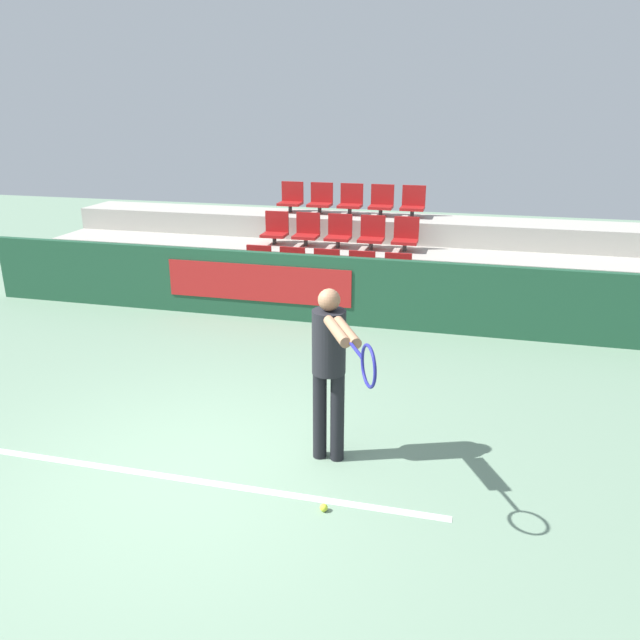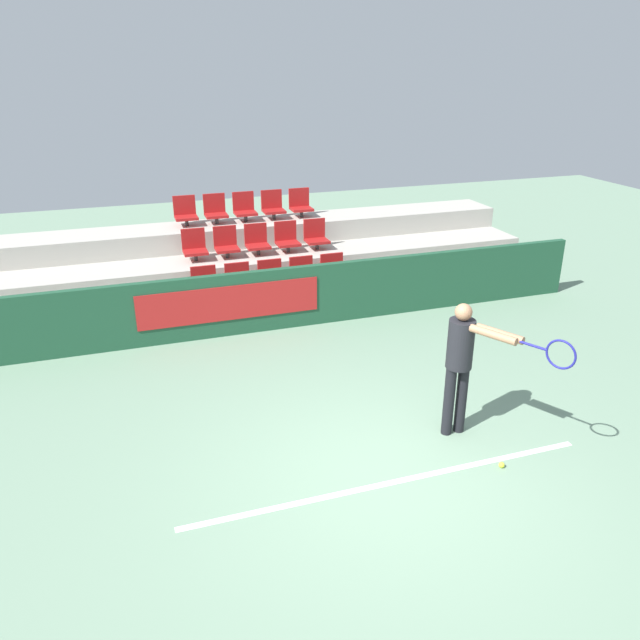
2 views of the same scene
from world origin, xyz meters
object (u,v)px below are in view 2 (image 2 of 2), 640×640
at_px(tennis_ball, 502,465).
at_px(stadium_chair_3, 303,275).
at_px(tennis_player, 464,358).
at_px(stadium_chair_0, 205,285).
at_px(stadium_chair_5, 195,247).
at_px(stadium_chair_8, 287,238).
at_px(stadium_chair_4, 333,271).
at_px(stadium_chair_12, 245,208).
at_px(stadium_chair_14, 300,204).
at_px(stadium_chair_10, 185,213).
at_px(stadium_chair_9, 316,236).
at_px(stadium_chair_13, 273,206).
at_px(stadium_chair_1, 239,282).
at_px(stadium_chair_6, 226,244).
at_px(stadium_chair_2, 271,278).
at_px(stadium_chair_7, 257,241).
at_px(stadium_chair_11, 215,210).

bearing_deg(tennis_ball, stadium_chair_3, 97.41).
bearing_deg(tennis_player, stadium_chair_0, 89.68).
height_order(stadium_chair_5, stadium_chair_8, same).
bearing_deg(stadium_chair_5, stadium_chair_4, -23.39).
relative_size(stadium_chair_12, stadium_chair_14, 1.00).
bearing_deg(stadium_chair_10, stadium_chair_12, 0.00).
xyz_separation_m(stadium_chair_4, stadium_chair_10, (-2.32, 2.00, 0.81)).
relative_size(stadium_chair_9, stadium_chair_14, 1.00).
bearing_deg(tennis_ball, stadium_chair_9, 90.96).
height_order(stadium_chair_13, tennis_ball, stadium_chair_13).
distance_m(stadium_chair_1, stadium_chair_10, 2.24).
xyz_separation_m(stadium_chair_1, stadium_chair_13, (1.16, 2.00, 0.81)).
height_order(stadium_chair_3, stadium_chair_6, stadium_chair_6).
relative_size(stadium_chair_1, stadium_chair_6, 1.00).
bearing_deg(stadium_chair_2, stadium_chair_7, 90.00).
relative_size(stadium_chair_3, stadium_chair_4, 1.00).
distance_m(stadium_chair_0, stadium_chair_11, 2.24).
distance_m(stadium_chair_0, stadium_chair_7, 1.58).
bearing_deg(stadium_chair_1, stadium_chair_13, 59.97).
bearing_deg(stadium_chair_11, stadium_chair_2, -73.88).
xyz_separation_m(stadium_chair_1, tennis_player, (1.72, -4.50, 0.37)).
xyz_separation_m(stadium_chair_12, stadium_chair_13, (0.58, 0.00, 0.00)).
bearing_deg(tennis_ball, stadium_chair_0, 114.73).
bearing_deg(stadium_chair_3, stadium_chair_7, 120.03).
bearing_deg(stadium_chair_14, stadium_chair_8, -120.03).
distance_m(stadium_chair_14, tennis_player, 6.52).
distance_m(stadium_chair_5, stadium_chair_10, 1.08).
bearing_deg(stadium_chair_4, stadium_chair_12, 120.03).
bearing_deg(stadium_chair_6, stadium_chair_1, -90.00).
bearing_deg(stadium_chair_6, stadium_chair_2, -59.97).
xyz_separation_m(stadium_chair_2, stadium_chair_9, (1.16, 1.00, 0.40)).
bearing_deg(stadium_chair_3, stadium_chair_1, 180.00).
bearing_deg(stadium_chair_5, tennis_ball, -68.85).
relative_size(stadium_chair_11, tennis_ball, 8.49).
bearing_deg(stadium_chair_12, tennis_ball, -80.13).
height_order(stadium_chair_4, tennis_ball, stadium_chair_4).
bearing_deg(stadium_chair_10, stadium_chair_7, -40.86).
height_order(stadium_chair_4, stadium_chair_11, stadium_chair_11).
height_order(stadium_chair_3, stadium_chair_8, stadium_chair_8).
distance_m(stadium_chair_7, tennis_player, 5.62).
height_order(stadium_chair_9, tennis_ball, stadium_chair_9).
xyz_separation_m(stadium_chair_3, stadium_chair_13, (0.00, 2.00, 0.81)).
height_order(stadium_chair_8, stadium_chair_14, stadium_chair_14).
bearing_deg(tennis_ball, stadium_chair_13, 95.38).
distance_m(stadium_chair_5, stadium_chair_14, 2.56).
distance_m(stadium_chair_3, stadium_chair_10, 2.77).
xyz_separation_m(stadium_chair_0, stadium_chair_9, (2.32, 1.00, 0.40)).
height_order(stadium_chair_6, stadium_chair_11, stadium_chair_11).
height_order(stadium_chair_8, tennis_ball, stadium_chair_8).
height_order(stadium_chair_8, tennis_player, tennis_player).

